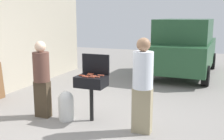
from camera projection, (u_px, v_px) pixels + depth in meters
ground_plane at (88, 120)px, 5.84m from camera, size 24.00×24.00×0.00m
house_wall_side at (2, 41)px, 7.59m from camera, size 0.24×8.00×2.94m
bbq_grill at (91, 83)px, 5.66m from camera, size 0.60×0.44×0.95m
grill_lid_open at (96, 64)px, 5.79m from camera, size 0.60×0.05×0.42m
hot_dog_0 at (86, 76)px, 5.56m from camera, size 0.13×0.04×0.03m
hot_dog_1 at (97, 77)px, 5.51m from camera, size 0.13×0.03×0.03m
hot_dog_2 at (82, 75)px, 5.64m from camera, size 0.13×0.03×0.03m
hot_dog_3 at (91, 74)px, 5.79m from camera, size 0.13×0.03×0.03m
hot_dog_4 at (90, 75)px, 5.69m from camera, size 0.13×0.04×0.03m
hot_dog_5 at (101, 75)px, 5.65m from camera, size 0.13×0.03×0.03m
hot_dog_6 at (91, 77)px, 5.50m from camera, size 0.13×0.04×0.03m
hot_dog_7 at (93, 76)px, 5.60m from camera, size 0.13×0.04×0.03m
hot_dog_8 at (85, 77)px, 5.53m from camera, size 0.13×0.04×0.03m
propane_tank at (66, 105)px, 5.79m from camera, size 0.32×0.32×0.62m
person_left at (42, 77)px, 5.87m from camera, size 0.34×0.34×1.63m
person_right at (143, 82)px, 5.05m from camera, size 0.37×0.37×1.77m
parked_minivan at (184, 47)px, 10.15m from camera, size 2.12×4.45×2.02m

